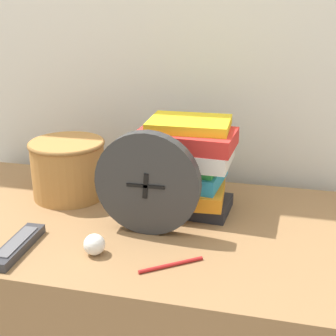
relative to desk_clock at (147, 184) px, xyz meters
name	(u,v)px	position (x,y,z in m)	size (l,w,h in m)	color
wall_back	(166,8)	(-0.06, 0.43, 0.37)	(6.00, 0.04, 2.40)	silver
desk	(134,335)	(-0.06, 0.05, -0.48)	(1.14, 0.62, 0.71)	olive
desk_clock	(147,184)	(0.00, 0.00, 0.00)	(0.25, 0.03, 0.25)	#333333
book_stack	(184,165)	(0.05, 0.15, 0.00)	(0.25, 0.22, 0.24)	#232328
basket	(68,167)	(-0.27, 0.16, -0.04)	(0.21, 0.21, 0.16)	#B27A3D
tv_remote	(17,246)	(-0.26, -0.15, -0.11)	(0.05, 0.18, 0.02)	#333338
crumpled_paper_ball	(94,244)	(-0.08, -0.12, -0.10)	(0.05, 0.05, 0.05)	white
pen	(171,265)	(0.09, -0.13, -0.12)	(0.12, 0.09, 0.01)	#B21E1E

